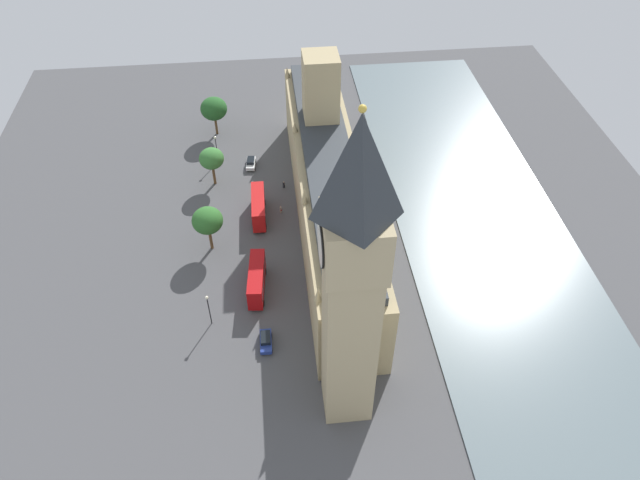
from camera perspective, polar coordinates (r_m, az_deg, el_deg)
The scene contains 15 objects.
ground_plane at distance 114.67m, azimuth -0.24°, elevation 1.59°, with size 140.69×140.69×0.00m, color #4C4C4F.
river_thames at distance 121.15m, azimuth 14.82°, elevation 2.66°, with size 32.22×126.63×0.25m, color slate.
parliament_building at distance 110.21m, azimuth 0.72°, elevation 5.34°, with size 11.36×70.69×28.72m.
clock_tower at distance 68.96m, azimuth 3.15°, elevation -4.41°, with size 7.46×7.46×49.61m.
car_white_midblock at distance 129.59m, azimuth -6.73°, elevation 7.46°, with size 2.23×4.56×1.74m.
double_decker_bus_far_end at distance 115.09m, azimuth -6.00°, elevation 3.24°, with size 2.75×10.53×4.75m.
double_decker_bus_opposite_hall at distance 101.29m, azimuth -6.18°, elevation -3.79°, with size 3.45×10.68×4.75m.
car_blue_near_tower at distance 95.00m, azimuth -5.28°, elevation -9.70°, with size 1.98×4.56×1.74m.
pedestrian_leading at distance 123.09m, azimuth -3.53°, elevation 5.37°, with size 0.62×0.54×1.56m.
pedestrian_under_trees at distance 117.06m, azimuth -3.84°, elevation 2.97°, with size 0.53×0.62×1.52m.
plane_tree_trailing at distance 122.62m, azimuth -10.49°, elevation 7.77°, with size 5.07×5.07×8.54m.
plane_tree_corner at distance 138.25m, azimuth -10.27°, elevation 12.43°, with size 6.03×6.03×9.21m.
plane_tree_by_river_gate at distance 107.01m, azimuth -10.87°, elevation 1.86°, with size 5.61×5.61×9.26m.
street_lamp_kerbside at distance 95.94m, azimuth -10.81°, elevation -6.21°, with size 0.56×0.56×6.72m.
street_lamp_slot_10 at distance 129.96m, azimuth -10.07°, elevation 9.14°, with size 0.56×0.56×6.52m.
Camera 1 is at (8.66, 84.62, 76.89)m, focal length 32.95 mm.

